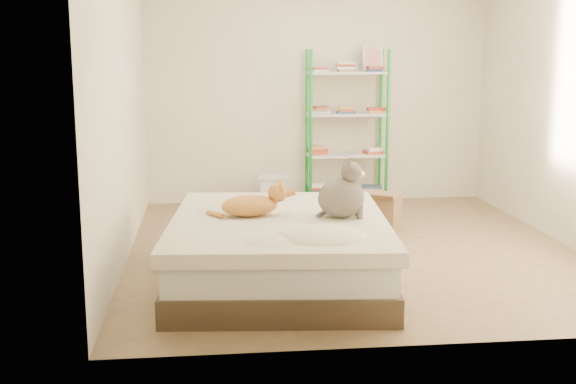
{
  "coord_description": "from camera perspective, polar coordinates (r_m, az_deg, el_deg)",
  "views": [
    {
      "loc": [
        -1.22,
        -5.92,
        1.67
      ],
      "look_at": [
        -0.62,
        -0.55,
        0.62
      ],
      "focal_mm": 45.0,
      "sensor_mm": 36.0,
      "label": 1
    }
  ],
  "objects": [
    {
      "name": "shelf_unit",
      "position": [
        7.99,
        4.68,
        4.97
      ],
      "size": [
        0.88,
        0.36,
        1.74
      ],
      "color": "green",
      "rests_on": "ground"
    },
    {
      "name": "white_bin",
      "position": [
        7.85,
        -1.2,
        0.06
      ],
      "size": [
        0.32,
        0.28,
        0.36
      ],
      "rotation": [
        0.0,
        0.0,
        -0.03
      ],
      "color": "silver",
      "rests_on": "ground"
    },
    {
      "name": "orange_cat",
      "position": [
        5.25,
        -3.05,
        -0.87
      ],
      "size": [
        0.52,
        0.32,
        0.2
      ],
      "primitive_type": null,
      "rotation": [
        0.0,
        0.0,
        0.11
      ],
      "color": "#C57035",
      "rests_on": "bed"
    },
    {
      "name": "cardboard_box",
      "position": [
        6.88,
        6.65,
        -1.59
      ],
      "size": [
        0.64,
        0.66,
        0.41
      ],
      "rotation": [
        0.0,
        0.0,
        -0.47
      ],
      "color": "olive",
      "rests_on": "ground"
    },
    {
      "name": "room",
      "position": [
        6.06,
        5.31,
        7.45
      ],
      "size": [
        3.81,
        4.21,
        2.61
      ],
      "color": "#9A7E4B",
      "rests_on": "ground"
    },
    {
      "name": "grey_cat",
      "position": [
        5.2,
        4.23,
        0.2
      ],
      "size": [
        0.39,
        0.33,
        0.41
      ],
      "primitive_type": null,
      "rotation": [
        0.0,
        0.0,
        1.5
      ],
      "color": "gray",
      "rests_on": "bed"
    },
    {
      "name": "bed",
      "position": [
        5.29,
        -0.72,
        -4.62
      ],
      "size": [
        1.71,
        2.06,
        0.49
      ],
      "rotation": [
        0.0,
        0.0,
        -0.09
      ],
      "color": "#473929",
      "rests_on": "ground"
    }
  ]
}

